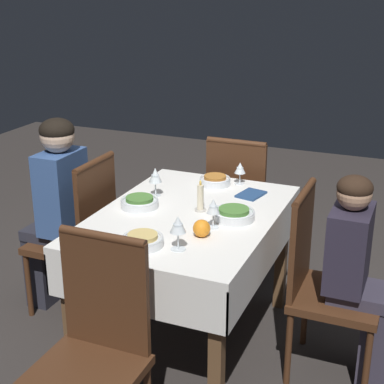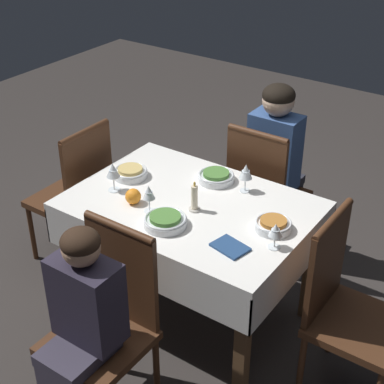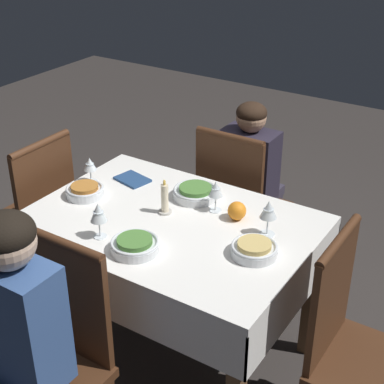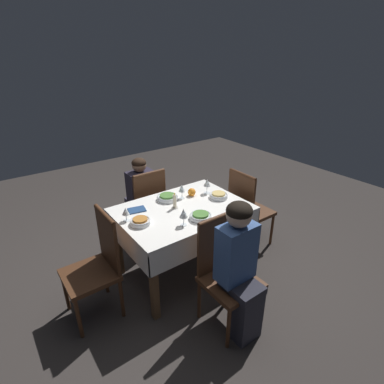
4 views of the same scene
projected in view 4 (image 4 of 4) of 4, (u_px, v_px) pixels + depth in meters
The scene contains 19 objects.
ground_plane at pixel (183, 270), 3.20m from camera, with size 8.00×8.00×0.00m, color #332D2B.
dining_table at pixel (183, 217), 2.93m from camera, with size 1.24×0.87×0.76m.
chair_south at pixel (225, 269), 2.45m from camera, with size 0.42×0.42×0.96m.
chair_north at pixel (146, 205), 3.48m from camera, with size 0.42×0.42×0.96m.
chair_west at pixel (97, 263), 2.52m from camera, with size 0.42×0.42×0.96m.
chair_east at pixel (247, 207), 3.43m from camera, with size 0.42×0.42×0.96m.
person_adult_denim at pixel (240, 264), 2.27m from camera, with size 0.30×0.34×1.16m.
person_child_dark at pixel (139, 195), 3.57m from camera, with size 0.30×0.33×1.05m.
bowl_south at pixel (201, 216), 2.69m from camera, with size 0.20×0.20×0.06m.
wine_glass_south at pixel (184, 214), 2.55m from camera, with size 0.07×0.07×0.16m.
bowl_north at pixel (167, 197), 3.04m from camera, with size 0.21×0.21×0.06m.
wine_glass_north at pixel (182, 189), 3.04m from camera, with size 0.06×0.06×0.15m.
bowl_west at pixel (140, 221), 2.60m from camera, with size 0.18×0.18×0.06m.
wine_glass_west at pixel (126, 212), 2.63m from camera, with size 0.06×0.06×0.13m.
bowl_east at pixel (219, 195), 3.08m from camera, with size 0.19×0.19×0.06m.
wine_glass_east at pixel (207, 183), 3.15m from camera, with size 0.07×0.07×0.16m.
candle_centerpiece at pixel (175, 202), 2.86m from camera, with size 0.06×0.06×0.17m.
orange_fruit at pixel (192, 192), 3.12m from camera, with size 0.08×0.08×0.08m, color orange.
napkin_red_folded at pixel (137, 210), 2.84m from camera, with size 0.18×0.15×0.01m.
Camera 4 is at (-1.44, -2.11, 2.11)m, focal length 28.00 mm.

